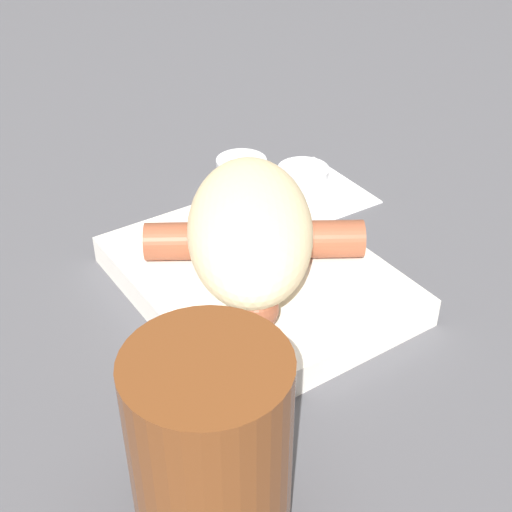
{
  "coord_description": "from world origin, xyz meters",
  "views": [
    {
      "loc": [
        0.35,
        -0.24,
        0.33
      ],
      "look_at": [
        0.0,
        0.0,
        0.03
      ],
      "focal_mm": 50.0,
      "sensor_mm": 36.0,
      "label": 1
    }
  ],
  "objects_px": {
    "condiment_cup_far": "(242,175)",
    "bread_roll": "(254,225)",
    "condiment_cup_near": "(303,184)",
    "drink_glass": "(211,456)",
    "sausage": "(254,240)",
    "food_tray": "(256,279)"
  },
  "relations": [
    {
      "from": "condiment_cup_far",
      "to": "drink_glass",
      "type": "bearing_deg",
      "value": -35.1
    },
    {
      "from": "food_tray",
      "to": "sausage",
      "type": "bearing_deg",
      "value": 150.63
    },
    {
      "from": "bread_roll",
      "to": "condiment_cup_near",
      "type": "relative_size",
      "value": 4.25
    },
    {
      "from": "condiment_cup_far",
      "to": "condiment_cup_near",
      "type": "bearing_deg",
      "value": 39.62
    },
    {
      "from": "bread_roll",
      "to": "sausage",
      "type": "xyz_separation_m",
      "value": [
        -0.01,
        0.0,
        -0.02
      ]
    },
    {
      "from": "condiment_cup_far",
      "to": "bread_roll",
      "type": "bearing_deg",
      "value": -29.47
    },
    {
      "from": "condiment_cup_near",
      "to": "bread_roll",
      "type": "bearing_deg",
      "value": -52.0
    },
    {
      "from": "food_tray",
      "to": "bread_roll",
      "type": "height_order",
      "value": "bread_roll"
    },
    {
      "from": "sausage",
      "to": "drink_glass",
      "type": "relative_size",
      "value": 1.37
    },
    {
      "from": "condiment_cup_far",
      "to": "drink_glass",
      "type": "distance_m",
      "value": 0.37
    },
    {
      "from": "food_tray",
      "to": "condiment_cup_near",
      "type": "relative_size",
      "value": 4.48
    },
    {
      "from": "food_tray",
      "to": "drink_glass",
      "type": "relative_size",
      "value": 1.73
    },
    {
      "from": "sausage",
      "to": "condiment_cup_far",
      "type": "bearing_deg",
      "value": 150.96
    },
    {
      "from": "food_tray",
      "to": "condiment_cup_far",
      "type": "xyz_separation_m",
      "value": [
        -0.14,
        0.08,
        0.0
      ]
    },
    {
      "from": "condiment_cup_near",
      "to": "sausage",
      "type": "bearing_deg",
      "value": -52.64
    },
    {
      "from": "sausage",
      "to": "condiment_cup_near",
      "type": "xyz_separation_m",
      "value": [
        -0.08,
        0.11,
        -0.02
      ]
    },
    {
      "from": "condiment_cup_near",
      "to": "drink_glass",
      "type": "height_order",
      "value": "drink_glass"
    },
    {
      "from": "bread_roll",
      "to": "condiment_cup_far",
      "type": "relative_size",
      "value": 4.25
    },
    {
      "from": "food_tray",
      "to": "bread_roll",
      "type": "distance_m",
      "value": 0.04
    },
    {
      "from": "food_tray",
      "to": "condiment_cup_far",
      "type": "relative_size",
      "value": 4.48
    },
    {
      "from": "bread_roll",
      "to": "drink_glass",
      "type": "height_order",
      "value": "drink_glass"
    },
    {
      "from": "food_tray",
      "to": "drink_glass",
      "type": "height_order",
      "value": "drink_glass"
    }
  ]
}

